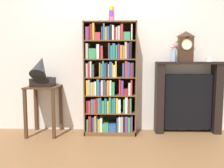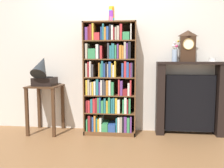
# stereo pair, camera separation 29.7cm
# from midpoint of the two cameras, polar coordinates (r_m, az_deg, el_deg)

# --- Properties ---
(ground_plane) EXTENTS (7.68, 6.40, 0.02)m
(ground_plane) POSITION_cam_midpoint_polar(r_m,az_deg,el_deg) (3.62, -2.90, -12.76)
(ground_plane) COLOR brown
(wall_back) EXTENTS (4.68, 0.08, 2.60)m
(wall_back) POSITION_cam_midpoint_polar(r_m,az_deg,el_deg) (3.74, -1.14, 8.24)
(wall_back) COLOR silver
(wall_back) RESTS_ON ground
(bookshelf) EXTENTS (0.80, 0.36, 1.72)m
(bookshelf) POSITION_cam_midpoint_polar(r_m,az_deg,el_deg) (3.53, -3.02, 0.35)
(bookshelf) COLOR brown
(bookshelf) RESTS_ON ground
(cup_stack) EXTENTS (0.09, 0.09, 0.23)m
(cup_stack) POSITION_cam_midpoint_polar(r_m,az_deg,el_deg) (3.58, -2.59, 17.01)
(cup_stack) COLOR #28B2B7
(cup_stack) RESTS_ON bookshelf
(side_table_left) EXTENTS (0.48, 0.50, 0.76)m
(side_table_left) POSITION_cam_midpoint_polar(r_m,az_deg,el_deg) (3.73, -18.95, -3.67)
(side_table_left) COLOR #472D1C
(side_table_left) RESTS_ON ground
(gramophone) EXTENTS (0.31, 0.49, 0.52)m
(gramophone) POSITION_cam_midpoint_polar(r_m,az_deg,el_deg) (3.62, -19.56, 2.69)
(gramophone) COLOR black
(gramophone) RESTS_ON side_table_left
(fireplace_mantel) EXTENTS (1.02, 0.25, 1.13)m
(fireplace_mantel) POSITION_cam_midpoint_polar(r_m,az_deg,el_deg) (3.77, 16.24, -3.39)
(fireplace_mantel) COLOR black
(fireplace_mantel) RESTS_ON ground
(mantel_clock) EXTENTS (0.22, 0.13, 0.47)m
(mantel_clock) POSITION_cam_midpoint_polar(r_m,az_deg,el_deg) (3.69, 15.78, 9.06)
(mantel_clock) COLOR #382316
(mantel_clock) RESTS_ON fireplace_mantel
(flower_vase) EXTENTS (0.12, 0.13, 0.33)m
(flower_vase) POSITION_cam_midpoint_polar(r_m,az_deg,el_deg) (3.65, 12.87, 7.45)
(flower_vase) COLOR #99B2D1
(flower_vase) RESTS_ON fireplace_mantel
(teacup_with_saucer) EXTENTS (0.15, 0.15, 0.06)m
(teacup_with_saucer) POSITION_cam_midpoint_polar(r_m,az_deg,el_deg) (3.79, 21.12, 5.62)
(teacup_with_saucer) COLOR white
(teacup_with_saucer) RESTS_ON fireplace_mantel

